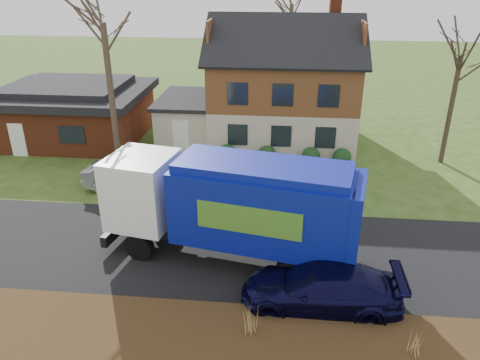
{
  "coord_description": "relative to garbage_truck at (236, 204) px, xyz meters",
  "views": [
    {
      "loc": [
        2.16,
        -16.17,
        10.84
      ],
      "look_at": [
        0.31,
        2.5,
        2.12
      ],
      "focal_mm": 35.0,
      "sensor_mm": 36.0,
      "label": 1
    }
  ],
  "objects": [
    {
      "name": "mulch_verge",
      "position": [
        -0.43,
        -4.83,
        -2.33
      ],
      "size": [
        80.0,
        3.5,
        0.3
      ],
      "primitive_type": "cube",
      "color": "#322110",
      "rests_on": "ground"
    },
    {
      "name": "road",
      "position": [
        -0.43,
        0.47,
        -2.47
      ],
      "size": [
        80.0,
        7.0,
        0.02
      ],
      "primitive_type": "cube",
      "color": "black",
      "rests_on": "ground"
    },
    {
      "name": "silver_sedan",
      "position": [
        -5.93,
        5.66,
        -1.64
      ],
      "size": [
        5.25,
        2.26,
        1.68
      ],
      "primitive_type": "imported",
      "rotation": [
        0.0,
        0.0,
        1.47
      ],
      "color": "#9FA2A6",
      "rests_on": "ground"
    },
    {
      "name": "main_house",
      "position": [
        1.06,
        14.37,
        1.55
      ],
      "size": [
        12.95,
        8.95,
        9.26
      ],
      "color": "beige",
      "rests_on": "ground"
    },
    {
      "name": "navy_wagon",
      "position": [
        3.2,
        -2.62,
        -1.69
      ],
      "size": [
        5.45,
        2.24,
        1.58
      ],
      "primitive_type": "imported",
      "rotation": [
        0.0,
        0.0,
        -1.58
      ],
      "color": "black",
      "rests_on": "ground"
    },
    {
      "name": "garbage_truck",
      "position": [
        0.0,
        0.0,
        0.0
      ],
      "size": [
        10.36,
        4.58,
        4.3
      ],
      "rotation": [
        0.0,
        0.0,
        -0.2
      ],
      "color": "black",
      "rests_on": "ground"
    },
    {
      "name": "grass_clump_mid",
      "position": [
        0.92,
        -4.35,
        -1.65
      ],
      "size": [
        0.38,
        0.31,
        1.07
      ],
      "color": "#9F7A46",
      "rests_on": "mulch_verge"
    },
    {
      "name": "ground",
      "position": [
        -0.43,
        0.47,
        -2.48
      ],
      "size": [
        120.0,
        120.0,
        0.0
      ],
      "primitive_type": "plane",
      "color": "#304617",
      "rests_on": "ground"
    },
    {
      "name": "grass_clump_east",
      "position": [
        5.89,
        -4.78,
        -1.79
      ],
      "size": [
        0.31,
        0.26,
        0.78
      ],
      "color": "tan",
      "rests_on": "mulch_verge"
    },
    {
      "name": "tree_front_east",
      "position": [
        11.17,
        11.28,
        4.82
      ],
      "size": [
        3.23,
        3.23,
        8.98
      ],
      "color": "#3D2F24",
      "rests_on": "ground"
    },
    {
      "name": "ranch_house",
      "position": [
        -12.43,
        13.47,
        -0.67
      ],
      "size": [
        9.8,
        8.2,
        3.7
      ],
      "color": "brown",
      "rests_on": "ground"
    }
  ]
}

